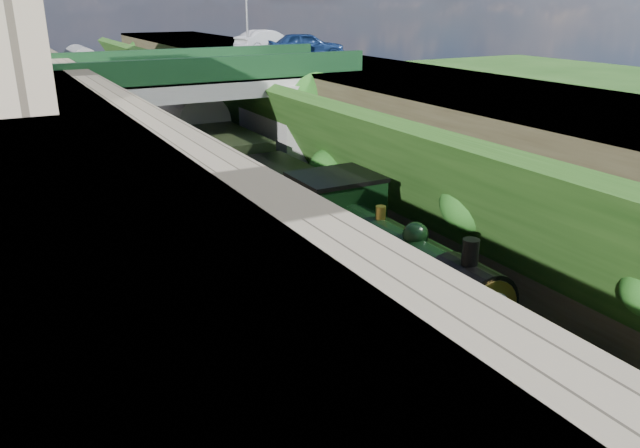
# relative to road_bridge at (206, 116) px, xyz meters

# --- Properties ---
(trackbed) EXTENTS (10.00, 90.00, 0.20)m
(trackbed) POSITION_rel_road_bridge_xyz_m (-0.94, -4.00, -3.98)
(trackbed) COLOR #473F38
(trackbed) RESTS_ON ground
(retaining_wall) EXTENTS (1.00, 90.00, 7.00)m
(retaining_wall) POSITION_rel_road_bridge_xyz_m (-6.44, -4.00, -0.58)
(retaining_wall) COLOR #756B56
(retaining_wall) RESTS_ON ground
(street_plateau_right) EXTENTS (8.00, 90.00, 6.25)m
(street_plateau_right) POSITION_rel_road_bridge_xyz_m (8.56, -4.00, -0.95)
(street_plateau_right) COLOR #262628
(street_plateau_right) RESTS_ON ground
(embankment_slope) EXTENTS (4.38, 91.82, 6.36)m
(embankment_slope) POSITION_rel_road_bridge_xyz_m (4.08, -1.78, -1.28)
(embankment_slope) COLOR #1E4714
(embankment_slope) RESTS_ON ground
(track_left) EXTENTS (2.50, 90.00, 0.20)m
(track_left) POSITION_rel_road_bridge_xyz_m (-2.94, -4.00, -3.83)
(track_left) COLOR black
(track_left) RESTS_ON trackbed
(track_right) EXTENTS (2.50, 90.00, 0.20)m
(track_right) POSITION_rel_road_bridge_xyz_m (0.26, -4.00, -3.83)
(track_right) COLOR black
(track_right) RESTS_ON trackbed
(road_bridge) EXTENTS (16.00, 6.40, 7.25)m
(road_bridge) POSITION_rel_road_bridge_xyz_m (0.00, 0.00, 0.00)
(road_bridge) COLOR gray
(road_bridge) RESTS_ON ground
(tree) EXTENTS (3.60, 3.80, 6.60)m
(tree) POSITION_rel_road_bridge_xyz_m (4.97, -1.87, 0.57)
(tree) COLOR black
(tree) RESTS_ON ground
(lamppost) EXTENTS (0.87, 0.15, 6.00)m
(lamppost) POSITION_rel_road_bridge_xyz_m (6.19, 8.98, 5.49)
(lamppost) COLOR gray
(lamppost) RESTS_ON street_plateau_right
(car_blue) EXTENTS (5.02, 3.03, 1.60)m
(car_blue) POSITION_rel_road_bridge_xyz_m (8.01, 4.18, 2.97)
(car_blue) COLOR navy
(car_blue) RESTS_ON street_plateau_right
(car_silver) EXTENTS (4.75, 2.50, 1.49)m
(car_silver) POSITION_rel_road_bridge_xyz_m (8.03, 10.08, 2.92)
(car_silver) COLOR silver
(car_silver) RESTS_ON street_plateau_right
(locomotive) EXTENTS (3.10, 10.22, 3.83)m
(locomotive) POSITION_rel_road_bridge_xyz_m (0.26, -15.93, -2.18)
(locomotive) COLOR black
(locomotive) RESTS_ON trackbed
(tender) EXTENTS (2.70, 6.00, 3.05)m
(tender) POSITION_rel_road_bridge_xyz_m (0.26, -8.56, -2.46)
(tender) COLOR black
(tender) RESTS_ON trackbed
(coach_front) EXTENTS (2.90, 18.00, 3.70)m
(coach_front) POSITION_rel_road_bridge_xyz_m (0.26, 4.04, -2.03)
(coach_front) COLOR black
(coach_front) RESTS_ON trackbed
(coach_middle) EXTENTS (2.90, 18.00, 3.70)m
(coach_middle) POSITION_rel_road_bridge_xyz_m (0.26, 22.84, -2.03)
(coach_middle) COLOR black
(coach_middle) RESTS_ON trackbed
(coach_rear) EXTENTS (2.90, 18.00, 3.70)m
(coach_rear) POSITION_rel_road_bridge_xyz_m (0.26, 41.64, -2.03)
(coach_rear) COLOR black
(coach_rear) RESTS_ON trackbed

